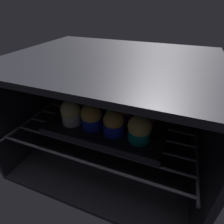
# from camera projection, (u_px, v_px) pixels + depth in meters

# --- Properties ---
(oven_cavity) EXTENTS (0.59, 0.47, 0.37)m
(oven_cavity) POSITION_uv_depth(u_px,v_px,m) (116.00, 107.00, 0.62)
(oven_cavity) COLOR black
(oven_cavity) RESTS_ON ground
(oven_rack) EXTENTS (0.55, 0.42, 0.01)m
(oven_rack) POSITION_uv_depth(u_px,v_px,m) (112.00, 122.00, 0.61)
(oven_rack) COLOR #51515B
(oven_rack) RESTS_ON oven_cavity
(baking_tray) EXTENTS (0.37, 0.29, 0.02)m
(baking_tray) POSITION_uv_depth(u_px,v_px,m) (112.00, 119.00, 0.60)
(baking_tray) COLOR black
(baking_tray) RESTS_ON oven_rack
(muffin_row0_col0) EXTENTS (0.06, 0.06, 0.08)m
(muffin_row0_col0) POSITION_uv_depth(u_px,v_px,m) (71.00, 112.00, 0.56)
(muffin_row0_col0) COLOR silver
(muffin_row0_col0) RESTS_ON baking_tray
(muffin_row0_col1) EXTENTS (0.06, 0.06, 0.08)m
(muffin_row0_col1) POSITION_uv_depth(u_px,v_px,m) (92.00, 117.00, 0.54)
(muffin_row0_col1) COLOR #1928B7
(muffin_row0_col1) RESTS_ON baking_tray
(muffin_row0_col2) EXTENTS (0.06, 0.06, 0.08)m
(muffin_row0_col2) POSITION_uv_depth(u_px,v_px,m) (114.00, 123.00, 0.51)
(muffin_row0_col2) COLOR #1928B7
(muffin_row0_col2) RESTS_ON baking_tray
(muffin_row0_col3) EXTENTS (0.07, 0.07, 0.09)m
(muffin_row0_col3) POSITION_uv_depth(u_px,v_px,m) (140.00, 128.00, 0.49)
(muffin_row0_col3) COLOR #0C8C84
(muffin_row0_col3) RESTS_ON baking_tray
(muffin_row1_col0) EXTENTS (0.07, 0.07, 0.08)m
(muffin_row1_col0) POSITION_uv_depth(u_px,v_px,m) (82.00, 102.00, 0.61)
(muffin_row1_col0) COLOR #0C8C84
(muffin_row1_col0) RESTS_ON baking_tray
(muffin_row1_col1) EXTENTS (0.07, 0.07, 0.09)m
(muffin_row1_col1) POSITION_uv_depth(u_px,v_px,m) (102.00, 105.00, 0.59)
(muffin_row1_col1) COLOR #1928B7
(muffin_row1_col1) RESTS_ON baking_tray
(muffin_row1_col2) EXTENTS (0.07, 0.07, 0.08)m
(muffin_row1_col2) POSITION_uv_depth(u_px,v_px,m) (124.00, 110.00, 0.57)
(muffin_row1_col2) COLOR #7A238C
(muffin_row1_col2) RESTS_ON baking_tray
(muffin_row1_col3) EXTENTS (0.06, 0.06, 0.07)m
(muffin_row1_col3) POSITION_uv_depth(u_px,v_px,m) (145.00, 116.00, 0.55)
(muffin_row1_col3) COLOR red
(muffin_row1_col3) RESTS_ON baking_tray
(muffin_row2_col0) EXTENTS (0.06, 0.06, 0.08)m
(muffin_row2_col0) POSITION_uv_depth(u_px,v_px,m) (93.00, 94.00, 0.67)
(muffin_row2_col0) COLOR #7A238C
(muffin_row2_col0) RESTS_ON baking_tray
(muffin_row2_col1) EXTENTS (0.06, 0.06, 0.08)m
(muffin_row2_col1) POSITION_uv_depth(u_px,v_px,m) (109.00, 96.00, 0.65)
(muffin_row2_col1) COLOR silver
(muffin_row2_col1) RESTS_ON baking_tray
(muffin_row2_col2) EXTENTS (0.06, 0.06, 0.08)m
(muffin_row2_col2) POSITION_uv_depth(u_px,v_px,m) (129.00, 99.00, 0.63)
(muffin_row2_col2) COLOR #0C8C84
(muffin_row2_col2) RESTS_ON baking_tray
(muffin_row2_col3) EXTENTS (0.06, 0.06, 0.08)m
(muffin_row2_col3) POSITION_uv_depth(u_px,v_px,m) (150.00, 103.00, 0.60)
(muffin_row2_col3) COLOR silver
(muffin_row2_col3) RESTS_ON baking_tray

